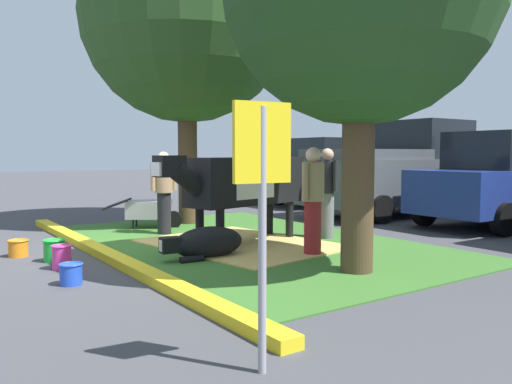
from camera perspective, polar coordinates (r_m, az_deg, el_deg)
ground_plane at (r=8.46m, az=-12.13°, el=-6.41°), size 80.00×80.00×0.00m
grass_island at (r=9.05m, az=-0.90°, el=-5.55°), size 7.54×4.71×0.02m
curb_yellow at (r=7.95m, az=-16.18°, el=-6.73°), size 8.74×0.24×0.12m
hay_bedding at (r=8.72m, az=-1.63°, el=-5.83°), size 3.54×2.87×0.04m
shade_tree_left at (r=11.75m, az=-7.76°, el=18.61°), size 4.51×4.51×6.74m
cow_holstein at (r=8.74m, az=-1.51°, el=1.15°), size 1.17×3.09×1.53m
calf_lying at (r=7.64m, az=-5.53°, el=-5.66°), size 0.55×1.32×0.48m
person_handler at (r=7.77m, az=6.34°, el=-0.67°), size 0.34×0.51×1.65m
person_visitor_near at (r=9.37m, az=7.90°, el=0.17°), size 0.53×0.34×1.65m
person_visitor_far at (r=9.94m, az=-10.21°, el=0.17°), size 0.34×0.53×1.59m
wheelbarrow at (r=10.88m, az=-11.68°, el=-1.97°), size 1.15×1.53×0.63m
parking_sign at (r=3.55m, az=0.70°, el=0.96°), size 0.09×0.44×1.91m
bucket_orange at (r=8.58m, az=-24.94°, el=-5.64°), size 0.30×0.30×0.26m
bucket_green at (r=7.99m, az=-21.53°, el=-6.02°), size 0.32×0.32×0.32m
bucket_pink at (r=7.43m, az=-20.80°, el=-6.73°), size 0.27×0.27×0.33m
bucket_blue at (r=6.54m, az=-19.89°, el=-8.52°), size 0.28×0.28×0.26m
hatchback_white at (r=17.66m, az=1.85°, el=2.44°), size 2.07×4.43×2.02m
sedan_silver at (r=15.81m, az=8.67°, el=2.18°), size 2.07×4.43×2.02m
pickup_truck_maroon at (r=13.72m, az=15.96°, el=2.28°), size 2.28×5.43×2.42m
sedan_blue at (r=12.35m, az=25.70°, el=1.22°), size 2.07×4.43×2.02m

